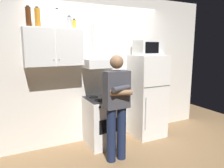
% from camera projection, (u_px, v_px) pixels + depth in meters
% --- Properties ---
extents(ground_plane, '(7.00, 7.00, 0.00)m').
position_uv_depth(ground_plane, '(112.00, 149.00, 3.75)').
color(ground_plane, olive).
extents(back_wall_tiled, '(4.80, 0.10, 2.70)m').
position_uv_depth(back_wall_tiled, '(98.00, 69.00, 4.05)').
color(back_wall_tiled, silver).
rests_on(back_wall_tiled, ground_plane).
extents(upper_cabinet, '(0.90, 0.37, 0.60)m').
position_uv_depth(upper_cabinet, '(53.00, 47.00, 3.40)').
color(upper_cabinet, silver).
extents(stove_oven, '(0.60, 0.62, 0.87)m').
position_uv_depth(stove_oven, '(103.00, 121.00, 3.88)').
color(stove_oven, white).
rests_on(stove_oven, ground_plane).
extents(range_hood, '(0.60, 0.44, 0.75)m').
position_uv_depth(range_hood, '(100.00, 56.00, 3.78)').
color(range_hood, white).
extents(refrigerator, '(0.60, 0.62, 1.60)m').
position_uv_depth(refrigerator, '(147.00, 96.00, 4.23)').
color(refrigerator, white).
rests_on(refrigerator, ground_plane).
extents(microwave, '(0.48, 0.37, 0.28)m').
position_uv_depth(microwave, '(148.00, 48.00, 4.08)').
color(microwave, silver).
rests_on(microwave, refrigerator).
extents(person_standing, '(0.38, 0.33, 1.64)m').
position_uv_depth(person_standing, '(117.00, 104.00, 3.24)').
color(person_standing, '#192342').
rests_on(person_standing, ground_plane).
extents(cooking_pot, '(0.28, 0.18, 0.10)m').
position_uv_depth(cooking_pot, '(113.00, 95.00, 3.74)').
color(cooking_pot, '#B7BABF').
rests_on(cooking_pot, stove_oven).
extents(bottle_liquor_amber, '(0.08, 0.08, 0.30)m').
position_uv_depth(bottle_liquor_amber, '(38.00, 18.00, 3.26)').
color(bottle_liquor_amber, '#B7721E').
rests_on(bottle_liquor_amber, upper_cabinet).
extents(bottle_canister_steel, '(0.09, 0.09, 0.20)m').
position_uv_depth(bottle_canister_steel, '(69.00, 22.00, 3.45)').
color(bottle_canister_steel, '#B2B5BA').
rests_on(bottle_canister_steel, upper_cabinet).
extents(bottle_spice_jar, '(0.06, 0.06, 0.16)m').
position_uv_depth(bottle_spice_jar, '(74.00, 24.00, 3.51)').
color(bottle_spice_jar, gold).
rests_on(bottle_spice_jar, upper_cabinet).
extents(bottle_vodka_clear, '(0.07, 0.07, 0.30)m').
position_uv_depth(bottle_vodka_clear, '(57.00, 19.00, 3.39)').
color(bottle_vodka_clear, silver).
rests_on(bottle_vodka_clear, upper_cabinet).
extents(bottle_rum_dark, '(0.08, 0.08, 0.30)m').
position_uv_depth(bottle_rum_dark, '(28.00, 17.00, 3.18)').
color(bottle_rum_dark, '#47230F').
rests_on(bottle_rum_dark, upper_cabinet).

